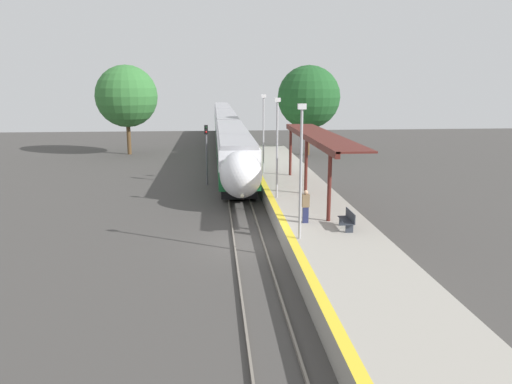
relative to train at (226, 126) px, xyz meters
The scene contains 14 objects.
ground_plane 42.00m from the train, 90.00° to the right, with size 120.00×120.00×0.00m, color #423F3D.
rail_left 42.01m from the train, 90.98° to the right, with size 0.08×90.00×0.15m, color slate.
rail_right 42.01m from the train, 89.02° to the right, with size 0.08×90.00×0.15m, color slate.
train is the anchor object (origin of this frame).
platform_right 42.16m from the train, 84.75° to the right, with size 4.56×64.00×1.01m.
platform_bench 43.13m from the train, 83.76° to the right, with size 0.44×1.60×0.89m.
person_waiting 41.70m from the train, 86.06° to the right, with size 0.36×0.22×1.67m.
railway_signal 26.92m from the train, 94.73° to the right, with size 0.28×0.28×4.68m.
lamppost_near 44.25m from the train, 87.24° to the right, with size 0.36×0.20×6.00m.
lamppost_mid 36.03m from the train, 86.60° to the right, with size 0.36×0.20×6.00m.
lamppost_far 27.82m from the train, 85.59° to the right, with size 0.36×0.20×6.00m.
station_canopy 35.32m from the train, 82.40° to the right, with size 2.02×15.84×3.75m.
background_tree_left 14.80m from the train, 141.18° to the right, with size 6.74×6.74×9.77m.
background_tree_right 14.67m from the train, 51.82° to the right, with size 6.79×6.79×9.71m.
Camera 1 is at (-1.64, -23.47, 7.89)m, focal length 35.00 mm.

